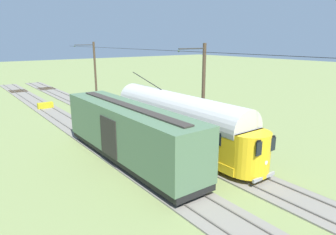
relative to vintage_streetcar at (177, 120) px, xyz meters
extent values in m
plane|color=olive|center=(2.23, -5.53, -2.25)|extent=(220.00, 220.00, 0.00)
cube|color=slate|center=(0.00, -5.53, -2.20)|extent=(2.80, 80.00, 0.10)
cube|color=#59544C|center=(0.72, -5.53, -2.11)|extent=(0.07, 80.00, 0.08)
cube|color=#59544C|center=(-0.72, -5.53, -2.11)|extent=(0.07, 80.00, 0.08)
cube|color=#2D2316|center=(0.00, -37.53, -2.15)|extent=(2.50, 0.24, 0.08)
cube|color=#2D2316|center=(0.00, -36.88, -2.15)|extent=(2.50, 0.24, 0.08)
cube|color=#2D2316|center=(0.00, -36.23, -2.15)|extent=(2.50, 0.24, 0.08)
cube|color=#2D2316|center=(0.00, -35.58, -2.15)|extent=(2.50, 0.24, 0.08)
cube|color=#2D2316|center=(0.00, -34.93, -2.15)|extent=(2.50, 0.24, 0.08)
cube|color=slate|center=(4.46, -5.53, -2.20)|extent=(2.80, 80.00, 0.10)
cube|color=#59544C|center=(5.18, -5.53, -2.11)|extent=(0.07, 80.00, 0.08)
cube|color=#59544C|center=(3.74, -5.53, -2.11)|extent=(0.07, 80.00, 0.08)
cube|color=#2D2316|center=(4.46, -37.53, -2.15)|extent=(2.50, 0.24, 0.08)
cube|color=#2D2316|center=(4.46, -36.88, -2.15)|extent=(2.50, 0.24, 0.08)
cube|color=#2D2316|center=(4.46, -36.23, -2.15)|extent=(2.50, 0.24, 0.08)
cube|color=#2D2316|center=(4.46, -35.58, -2.15)|extent=(2.50, 0.24, 0.08)
cube|color=#2D2316|center=(4.46, -34.93, -2.15)|extent=(2.50, 0.24, 0.08)
cube|color=gold|center=(0.00, -0.01, -1.55)|extent=(2.65, 13.80, 0.55)
cube|color=gold|center=(0.00, -0.01, -0.80)|extent=(2.55, 13.80, 0.95)
cube|color=gold|center=(0.00, -0.01, 0.20)|extent=(2.55, 13.80, 1.05)
cylinder|color=#B7B7B2|center=(0.00, -0.01, 0.73)|extent=(2.65, 13.52, 2.65)
cylinder|color=gold|center=(0.00, 6.84, -0.55)|extent=(2.55, 2.55, 2.55)
cylinder|color=gold|center=(0.00, -6.86, -0.55)|extent=(2.55, 2.55, 2.55)
cube|color=black|center=(0.00, 7.98, 0.46)|extent=(1.63, 0.08, 0.36)
cube|color=black|center=(0.00, 8.01, 0.15)|extent=(1.73, 0.06, 0.80)
cube|color=black|center=(1.29, -0.01, 0.20)|extent=(0.04, 11.59, 0.80)
cube|color=black|center=(-1.29, -0.01, 0.20)|extent=(0.04, 11.59, 0.80)
cylinder|color=silver|center=(0.00, 8.10, -0.80)|extent=(0.24, 0.06, 0.24)
cube|color=gray|center=(0.00, 8.04, -1.72)|extent=(1.94, 0.12, 0.20)
cylinder|color=black|center=(0.00, -4.32, 2.58)|extent=(0.07, 4.50, 1.13)
cylinder|color=black|center=(0.72, 4.41, -1.69)|extent=(0.10, 0.76, 0.76)
cylinder|color=black|center=(-0.72, 4.41, -1.69)|extent=(0.10, 0.76, 0.76)
cylinder|color=black|center=(0.72, -4.42, -1.69)|extent=(0.10, 0.76, 0.76)
cylinder|color=black|center=(-0.72, -4.42, -1.69)|extent=(0.10, 0.76, 0.76)
cube|color=#4C6B4C|center=(4.46, 0.22, 0.08)|extent=(2.90, 14.05, 3.20)
cube|color=#332D28|center=(4.46, 0.22, 1.74)|extent=(0.70, 12.64, 0.08)
cube|color=black|center=(4.46, 0.22, -1.72)|extent=(2.70, 14.05, 0.36)
cube|color=black|center=(5.94, 0.22, -0.18)|extent=(0.06, 2.20, 2.56)
cylinder|color=black|center=(5.18, 5.13, -1.65)|extent=(0.10, 0.84, 0.84)
cylinder|color=black|center=(3.74, 5.13, -1.65)|extent=(0.10, 0.84, 0.84)
cylinder|color=black|center=(5.18, -4.70, -1.65)|extent=(0.10, 0.84, 0.84)
cylinder|color=black|center=(3.74, -4.70, -1.65)|extent=(0.10, 0.84, 0.84)
cylinder|color=#423323|center=(-2.57, -21.05, 1.74)|extent=(0.28, 0.28, 7.99)
cylinder|color=#2D2D2D|center=(-1.29, -21.05, 5.33)|extent=(2.57, 0.10, 0.10)
sphere|color=#334733|center=(0.00, -21.05, 5.18)|extent=(0.16, 0.16, 0.16)
cylinder|color=#423323|center=(-2.57, 0.08, 1.74)|extent=(0.28, 0.28, 7.99)
cylinder|color=#2D2D2D|center=(-1.29, 0.08, 5.33)|extent=(2.57, 0.10, 0.10)
sphere|color=#334733|center=(0.00, 0.08, 5.18)|extent=(0.16, 0.16, 0.16)
cylinder|color=black|center=(0.00, 10.64, 5.18)|extent=(0.03, 67.38, 0.03)
cylinder|color=black|center=(-1.29, -21.05, 5.33)|extent=(2.57, 0.02, 0.02)
cylinder|color=black|center=(-1.76, -16.88, -1.70)|extent=(0.08, 0.08, 1.10)
cylinder|color=red|center=(-1.76, -16.88, -1.03)|extent=(0.30, 0.30, 0.03)
cylinder|color=#262626|center=(-1.58, -16.88, -1.90)|extent=(0.33, 0.04, 0.54)
cube|color=#B2A519|center=(4.46, -20.37, -1.85)|extent=(1.80, 0.60, 0.80)
camera|label=1|loc=(14.02, 17.54, 5.96)|focal=32.25mm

